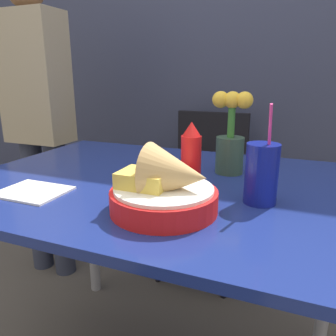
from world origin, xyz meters
name	(u,v)px	position (x,y,z in m)	size (l,w,h in m)	color
wall_window	(239,34)	(0.00, 1.11, 1.30)	(7.00, 0.06, 2.60)	#2D334C
dining_table	(161,212)	(0.00, 0.00, 0.67)	(1.18, 0.85, 0.77)	navy
chair_far_window	(207,178)	(-0.08, 0.82, 0.53)	(0.40, 0.40, 0.88)	black
food_basket	(167,189)	(0.11, -0.21, 0.83)	(0.25, 0.25, 0.16)	red
ketchup_bottle	(191,155)	(0.10, -0.01, 0.86)	(0.06, 0.06, 0.18)	red
drink_cup	(261,176)	(0.30, -0.07, 0.84)	(0.08, 0.08, 0.25)	navy
flower_vase	(230,138)	(0.17, 0.15, 0.89)	(0.12, 0.09, 0.26)	#2D4738
napkin	(33,192)	(-0.28, -0.23, 0.78)	(0.18, 0.14, 0.01)	white
person_standing	(39,115)	(-0.86, 0.44, 0.88)	(0.32, 0.18, 1.54)	#2D3347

